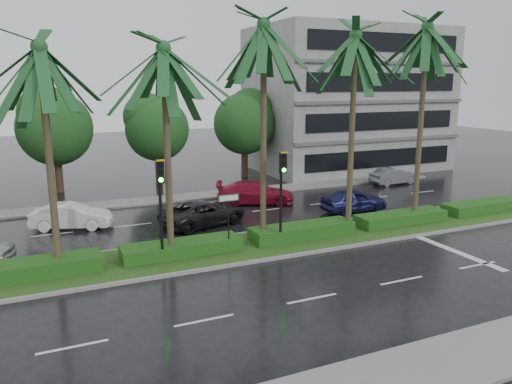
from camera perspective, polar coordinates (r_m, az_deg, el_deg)
name	(u,v)px	position (r m, az deg, el deg)	size (l,w,h in m)	color
ground	(254,255)	(22.25, -0.21, -7.22)	(120.00, 120.00, 0.00)	black
near_sidewalk	(414,374)	(14.43, 17.63, -19.17)	(40.00, 2.40, 0.12)	slate
far_sidewalk	(179,198)	(33.13, -8.74, -0.67)	(40.00, 2.00, 0.12)	slate
median	(245,247)	(23.09, -1.23, -6.28)	(36.00, 4.00, 0.15)	gray
hedge	(245,239)	(22.98, -1.24, -5.40)	(35.20, 1.40, 0.60)	#1F4814
lane_markings	(318,249)	(23.24, 7.12, -6.44)	(34.00, 13.06, 0.01)	silver
palm_row	(216,50)	(21.47, -4.54, 15.82)	(26.30, 4.20, 10.86)	#3D3223
signal_median_left	(161,196)	(20.45, -10.84, -0.47)	(0.34, 0.42, 4.36)	black
signal_median_right	(282,185)	(22.33, 2.98, 0.82)	(0.34, 0.42, 4.36)	black
street_sign	(229,209)	(21.69, -3.15, -1.90)	(0.95, 0.09, 2.60)	black
bg_trees	(150,124)	(37.71, -12.02, 7.58)	(32.68, 5.05, 7.29)	#332417
building	(347,100)	(45.10, 10.36, 10.35)	(16.00, 10.00, 12.00)	slate
car_white	(71,216)	(27.74, -20.36, -2.60)	(4.03, 1.41, 1.33)	white
car_darkgrey	(204,213)	(26.77, -6.00, -2.40)	(4.76, 2.20, 1.32)	black
car_red	(255,193)	(31.33, -0.10, -0.07)	(4.85, 1.97, 1.41)	maroon
car_blue	(354,200)	(29.98, 11.12, -0.93)	(3.97, 1.60, 1.35)	#1B1C52
car_grey	(394,176)	(38.76, 15.49, 1.78)	(3.79, 1.32, 1.25)	slate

